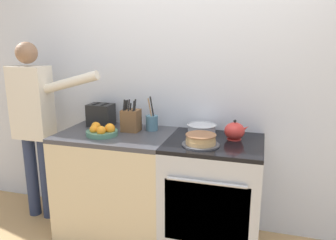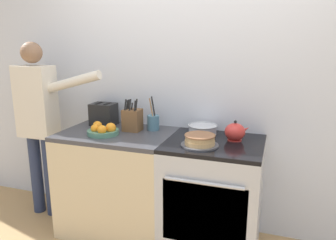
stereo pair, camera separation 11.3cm
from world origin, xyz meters
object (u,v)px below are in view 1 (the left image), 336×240
object	(u,v)px
mixing_bowl	(202,129)
toaster	(101,115)
person_baker	(34,117)
stove_range	(213,195)
tea_kettle	(235,131)
utensil_crock	(152,122)
layer_cake	(201,140)
knife_block	(131,120)
fruit_bowl	(102,131)

from	to	relation	value
mixing_bowl	toaster	distance (m)	0.92
person_baker	stove_range	bearing A→B (deg)	13.25
tea_kettle	utensil_crock	distance (m)	0.71
layer_cake	knife_block	xyz separation A→B (m)	(-0.64, 0.21, 0.06)
toaster	mixing_bowl	bearing A→B (deg)	-0.05
stove_range	tea_kettle	size ratio (longest dim) A/B	4.63
tea_kettle	knife_block	bearing A→B (deg)	-179.82
stove_range	layer_cake	size ratio (longest dim) A/B	3.24
stove_range	layer_cake	xyz separation A→B (m)	(-0.08, -0.12, 0.49)
knife_block	person_baker	distance (m)	0.91
stove_range	mixing_bowl	distance (m)	0.54
tea_kettle	utensil_crock	size ratio (longest dim) A/B	0.65
knife_block	person_baker	xyz separation A→B (m)	(-0.91, -0.08, -0.01)
mixing_bowl	utensil_crock	world-z (taller)	utensil_crock
layer_cake	knife_block	bearing A→B (deg)	161.42
tea_kettle	fruit_bowl	world-z (taller)	tea_kettle
tea_kettle	mixing_bowl	bearing A→B (deg)	162.27
fruit_bowl	stove_range	bearing A→B (deg)	6.34
mixing_bowl	fruit_bowl	world-z (taller)	fruit_bowl
layer_cake	tea_kettle	world-z (taller)	tea_kettle
mixing_bowl	fruit_bowl	bearing A→B (deg)	-159.63
layer_cake	person_baker	distance (m)	1.56
tea_kettle	stove_range	bearing A→B (deg)	-145.56
layer_cake	mixing_bowl	size ratio (longest dim) A/B	1.16
knife_block	toaster	distance (m)	0.34
knife_block	layer_cake	bearing A→B (deg)	-18.58
layer_cake	utensil_crock	xyz separation A→B (m)	(-0.48, 0.29, 0.03)
stove_range	person_baker	world-z (taller)	person_baker
fruit_bowl	layer_cake	bearing A→B (deg)	-1.49
stove_range	layer_cake	bearing A→B (deg)	-124.91
stove_range	toaster	xyz separation A→B (m)	(-1.05, 0.19, 0.55)
utensil_crock	toaster	size ratio (longest dim) A/B	1.29
fruit_bowl	knife_block	bearing A→B (deg)	47.69
layer_cake	knife_block	distance (m)	0.68
toaster	person_baker	size ratio (longest dim) A/B	0.14
mixing_bowl	tea_kettle	bearing A→B (deg)	-17.73
fruit_bowl	toaster	world-z (taller)	toaster
person_baker	tea_kettle	bearing A→B (deg)	16.41
mixing_bowl	fruit_bowl	size ratio (longest dim) A/B	0.94
tea_kettle	fruit_bowl	xyz separation A→B (m)	(-1.04, -0.20, -0.03)
stove_range	knife_block	bearing A→B (deg)	172.64
knife_block	utensil_crock	size ratio (longest dim) A/B	0.94
stove_range	knife_block	distance (m)	0.91
tea_kettle	toaster	bearing A→B (deg)	175.74
tea_kettle	fruit_bowl	size ratio (longest dim) A/B	0.76
layer_cake	utensil_crock	distance (m)	0.56
layer_cake	person_baker	bearing A→B (deg)	174.91
layer_cake	fruit_bowl	bearing A→B (deg)	178.51
layer_cake	toaster	bearing A→B (deg)	162.43
mixing_bowl	knife_block	world-z (taller)	knife_block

